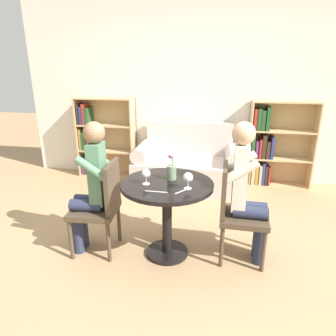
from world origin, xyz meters
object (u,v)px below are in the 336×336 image
Objects in this scene: person_left at (90,187)px; bookshelf_right at (271,147)px; flower_vase at (172,170)px; bookshelf_left at (100,138)px; wine_glass_right at (188,178)px; person_right at (248,191)px; chair_left at (101,204)px; couch at (187,166)px; wine_glass_left at (146,174)px; chair_right at (236,209)px.

bookshelf_right is at bearing 133.66° from person_left.
person_left is at bearing -169.36° from flower_vase.
person_left is (-1.91, -2.07, 0.07)m from bookshelf_right.
bookshelf_left reaches higher than wine_glass_right.
flower_vase is at bearing -121.41° from bookshelf_right.
wine_glass_right is 0.61× the size of flower_vase.
person_right reaches higher than wine_glass_right.
person_left is 0.98× the size of person_right.
person_left is (-0.09, -0.01, 0.17)m from chair_left.
bookshelf_left is at bearing -161.74° from chair_left.
couch is 1.18× the size of person_right.
wine_glass_left is at bearing -95.48° from couch.
wine_glass_right is (0.37, -0.04, 0.00)m from wine_glass_left.
chair_right is (0.62, -1.69, 0.18)m from couch.
bookshelf_left is 1.00× the size of bookshelf_right.
person_right reaches higher than wine_glass_left.
bookshelf_left is 0.99× the size of person_left.
flower_vase is at bearing 89.06° from person_right.
person_right is 9.34× the size of wine_glass_left.
wine_glass_left is (-0.79, -0.13, 0.34)m from chair_right.
wine_glass_right is (0.82, -0.07, 0.34)m from chair_left.
bookshelf_left is at bearing 179.89° from bookshelf_right.
person_left is (-0.71, -1.80, 0.35)m from couch.
bookshelf_right is 2.04m from chair_right.
wine_glass_right is (1.64, -2.13, 0.22)m from bookshelf_left.
person_left is 0.56m from wine_glass_left.
wine_glass_left is (0.44, -0.03, 0.34)m from chair_left.
wine_glass_right is at bearing -49.14° from flower_vase.
couch is 1.21× the size of bookshelf_right.
couch is 1.26m from bookshelf_right.
person_right is at bearing -42.38° from bookshelf_left.
flower_vase is (-0.68, 0.03, 0.15)m from person_right.
chair_right is 0.20m from person_right.
chair_left is at bearing -168.72° from flower_vase.
person_left is at bearing 95.96° from person_right.
chair_left is at bearing 96.34° from chair_right.
bookshelf_left is at bearing -163.99° from person_left.
chair_right is 3.82× the size of flower_vase.
bookshelf_left is 0.97× the size of person_right.
wine_glass_left is 0.25m from flower_vase.
flower_vase is (0.64, 0.13, 0.33)m from chair_left.
chair_left is at bearing 176.28° from wine_glass_left.
chair_left and chair_right have the same top height.
chair_right is 0.57m from wine_glass_right.
flower_vase is (0.03, -1.66, 0.51)m from couch.
bookshelf_right is (2.65, -0.01, -0.02)m from bookshelf_left.
person_left is at bearing -111.51° from couch.
couch is at bearing 84.52° from wine_glass_left.
bookshelf_left reaches higher than flower_vase.
chair_right is 6.28× the size of wine_glass_right.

